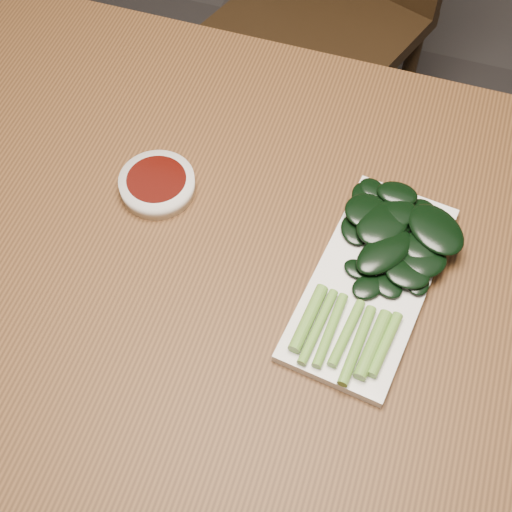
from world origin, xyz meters
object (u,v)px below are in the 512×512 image
at_px(table, 255,281).
at_px(gai_lan, 388,251).
at_px(serving_plate, 371,281).
at_px(sauce_bowl, 157,184).

bearing_deg(table, gai_lan, 13.61).
xyz_separation_m(serving_plate, gai_lan, (0.01, 0.04, 0.02)).
bearing_deg(gai_lan, sauce_bowl, 176.93).
relative_size(sauce_bowl, serving_plate, 0.33).
xyz_separation_m(table, sauce_bowl, (-0.16, 0.06, 0.09)).
bearing_deg(sauce_bowl, table, -19.75).
distance_m(table, serving_plate, 0.17).
bearing_deg(serving_plate, sauce_bowl, 169.95).
xyz_separation_m(sauce_bowl, serving_plate, (0.32, -0.06, -0.01)).
distance_m(sauce_bowl, serving_plate, 0.32).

